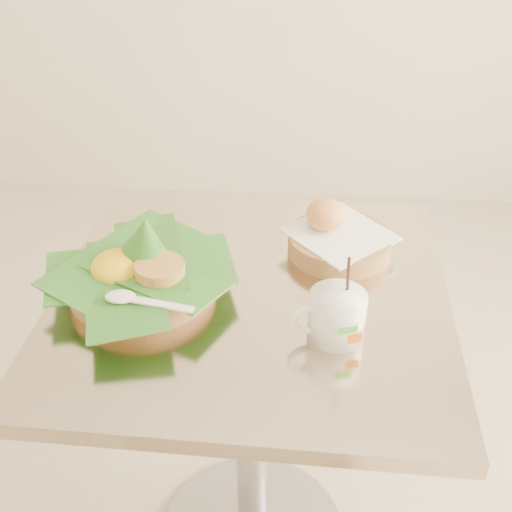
# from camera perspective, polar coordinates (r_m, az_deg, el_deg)

# --- Properties ---
(cafe_table) EXTENTS (0.72, 0.72, 0.75)m
(cafe_table) POSITION_cam_1_polar(r_m,az_deg,el_deg) (1.30, -0.36, -10.88)
(cafe_table) COLOR gray
(cafe_table) RESTS_ON floor
(rice_basket) EXTENTS (0.33, 0.33, 0.16)m
(rice_basket) POSITION_cam_1_polar(r_m,az_deg,el_deg) (1.15, -10.24, -1.13)
(rice_basket) COLOR #A36F46
(rice_basket) RESTS_ON cafe_table
(bread_basket) EXTENTS (0.24, 0.24, 0.10)m
(bread_basket) POSITION_cam_1_polar(r_m,az_deg,el_deg) (1.25, 7.21, 1.61)
(bread_basket) COLOR #A36F46
(bread_basket) RESTS_ON cafe_table
(coffee_mug) EXTENTS (0.13, 0.10, 0.16)m
(coffee_mug) POSITION_cam_1_polar(r_m,az_deg,el_deg) (1.04, 7.08, -5.20)
(coffee_mug) COLOR white
(coffee_mug) RESTS_ON cafe_table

